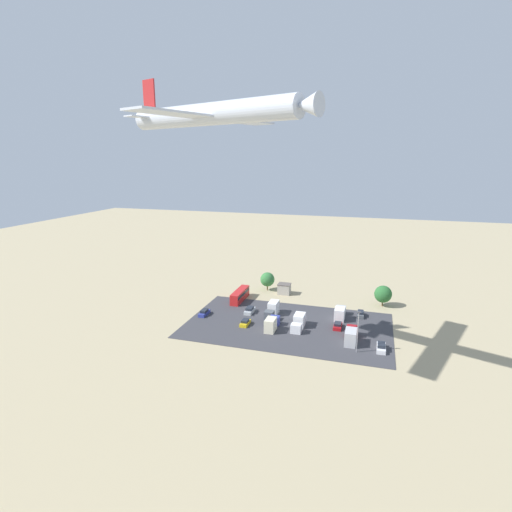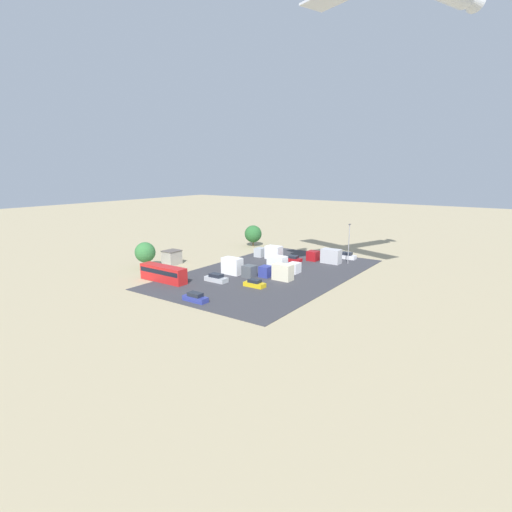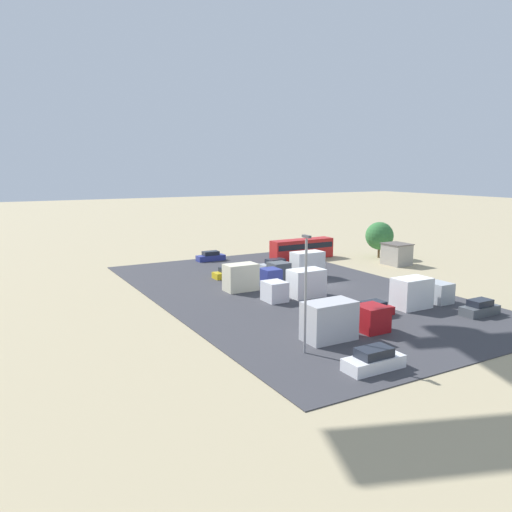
# 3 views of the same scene
# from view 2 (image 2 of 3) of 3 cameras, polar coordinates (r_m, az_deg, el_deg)

# --- Properties ---
(ground_plane) EXTENTS (400.00, 400.00, 0.00)m
(ground_plane) POSITION_cam_2_polar(r_m,az_deg,el_deg) (89.00, -1.08, -1.92)
(ground_plane) COLOR tan
(parking_lot_surface) EXTENTS (51.31, 31.11, 0.08)m
(parking_lot_surface) POSITION_cam_2_polar(r_m,az_deg,el_deg) (85.62, 2.23, -2.47)
(parking_lot_surface) COLOR #38383D
(parking_lot_surface) RESTS_ON ground
(shed_building) EXTENTS (3.94, 3.41, 3.32)m
(shed_building) POSITION_cam_2_polar(r_m,az_deg,el_deg) (95.48, -11.93, -0.19)
(shed_building) COLOR #9E998E
(shed_building) RESTS_ON ground
(bus) EXTENTS (2.49, 10.93, 3.15)m
(bus) POSITION_cam_2_polar(r_m,az_deg,el_deg) (81.00, -13.11, -2.37)
(bus) COLOR red
(bus) RESTS_ON ground
(parked_car_0) EXTENTS (1.78, 4.18, 1.57)m
(parked_car_0) POSITION_cam_2_polar(r_m,az_deg,el_deg) (105.81, 2.23, 0.74)
(parked_car_0) COLOR #4C5156
(parked_car_0) RESTS_ON ground
(parked_car_1) EXTENTS (1.97, 4.20, 1.41)m
(parked_car_1) POSITION_cam_2_polar(r_m,az_deg,el_deg) (96.71, 5.30, -0.43)
(parked_car_1) COLOR maroon
(parked_car_1) RESTS_ON ground
(parked_car_2) EXTENTS (1.96, 4.73, 1.59)m
(parked_car_2) POSITION_cam_2_polar(r_m,az_deg,el_deg) (79.36, -5.71, -3.18)
(parked_car_2) COLOR #ADB2B7
(parked_car_2) RESTS_ON ground
(parked_car_3) EXTENTS (1.83, 4.14, 1.41)m
(parked_car_3) POSITION_cam_2_polar(r_m,az_deg,el_deg) (75.53, -0.21, -3.97)
(parked_car_3) COLOR gold
(parked_car_3) RESTS_ON ground
(parked_car_4) EXTENTS (1.73, 4.52, 1.51)m
(parked_car_4) POSITION_cam_2_polar(r_m,az_deg,el_deg) (68.03, -8.66, -5.91)
(parked_car_4) COLOR navy
(parked_car_4) RESTS_ON ground
(parked_car_5) EXTENTS (1.91, 4.66, 1.63)m
(parked_car_5) POSITION_cam_2_polar(r_m,az_deg,el_deg) (101.83, 12.80, 0.01)
(parked_car_5) COLOR silver
(parked_car_5) RESTS_ON ground
(parked_truck_0) EXTENTS (2.38, 7.82, 3.50)m
(parked_truck_0) POSITION_cam_2_polar(r_m,az_deg,el_deg) (83.83, -2.75, -1.64)
(parked_truck_0) COLOR #4C5156
(parked_truck_0) RESTS_ON ground
(parked_truck_1) EXTENTS (2.54, 7.21, 3.20)m
(parked_truck_1) POSITION_cam_2_polar(r_m,az_deg,el_deg) (99.81, 1.99, 0.53)
(parked_truck_1) COLOR #ADB2B7
(parked_truck_1) RESTS_ON ground
(parked_truck_2) EXTENTS (2.36, 7.18, 3.23)m
(parked_truck_2) POSITION_cam_2_polar(r_m,az_deg,el_deg) (80.68, 3.14, -2.28)
(parked_truck_2) COLOR navy
(parked_truck_2) RESTS_ON ground
(parked_truck_3) EXTENTS (2.54, 8.26, 3.36)m
(parked_truck_3) POSITION_cam_2_polar(r_m,az_deg,el_deg) (96.56, 9.95, -0.00)
(parked_truck_3) COLOR maroon
(parked_truck_3) RESTS_ON ground
(parked_truck_4) EXTENTS (2.54, 7.36, 3.15)m
(parked_truck_4) POSITION_cam_2_polar(r_m,az_deg,el_deg) (87.26, 3.72, -1.20)
(parked_truck_4) COLOR silver
(parked_truck_4) RESTS_ON ground
(tree_near_shed) EXTENTS (4.94, 4.94, 6.11)m
(tree_near_shed) POSITION_cam_2_polar(r_m,az_deg,el_deg) (115.46, -0.41, 3.18)
(tree_near_shed) COLOR brown
(tree_near_shed) RESTS_ON ground
(tree_apron_mid) EXTENTS (4.57, 4.57, 5.94)m
(tree_apron_mid) POSITION_cam_2_polar(r_m,az_deg,el_deg) (92.71, -15.56, 0.51)
(tree_apron_mid) COLOR brown
(tree_apron_mid) RESTS_ON ground
(light_pole_lot_centre) EXTENTS (0.90, 0.28, 9.45)m
(light_pole_lot_centre) POSITION_cam_2_polar(r_m,az_deg,el_deg) (95.36, 13.12, 1.93)
(light_pole_lot_centre) COLOR gray
(light_pole_lot_centre) RESTS_ON ground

